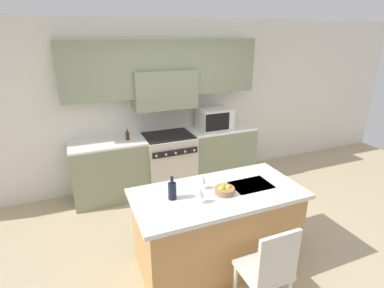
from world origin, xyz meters
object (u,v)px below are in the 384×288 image
(microwave, at_px, (214,119))
(oil_bottle_on_counter, at_px, (128,136))
(wine_bottle, at_px, (172,190))
(wine_glass_near, at_px, (200,193))
(fruit_bowl, at_px, (224,190))
(island_chair, at_px, (269,269))
(range_stove, at_px, (169,162))
(wine_glass_far, at_px, (202,179))

(microwave, relative_size, oil_bottle_on_counter, 3.25)
(microwave, height_order, wine_bottle, microwave)
(wine_glass_near, height_order, oil_bottle_on_counter, oil_bottle_on_counter)
(wine_bottle, distance_m, fruit_bowl, 0.55)
(island_chair, distance_m, fruit_bowl, 0.85)
(microwave, bearing_deg, island_chair, -106.48)
(fruit_bowl, relative_size, oil_bottle_on_counter, 1.23)
(wine_bottle, distance_m, oil_bottle_on_counter, 1.88)
(island_chair, bearing_deg, range_stove, 90.58)
(range_stove, bearing_deg, island_chair, -89.42)
(island_chair, xyz_separation_m, fruit_bowl, (-0.06, 0.74, 0.41))
(range_stove, relative_size, oil_bottle_on_counter, 5.54)
(microwave, height_order, wine_glass_far, microwave)
(wine_glass_near, relative_size, wine_glass_far, 1.00)
(fruit_bowl, bearing_deg, oil_bottle_on_counter, 107.22)
(microwave, xyz_separation_m, fruit_bowl, (-0.87, -1.99, -0.16))
(microwave, height_order, fruit_bowl, microwave)
(range_stove, bearing_deg, wine_glass_far, -96.53)
(wine_glass_near, xyz_separation_m, oil_bottle_on_counter, (-0.31, 2.06, -0.02))
(wine_bottle, bearing_deg, wine_glass_near, -38.18)
(microwave, distance_m, wine_glass_far, 2.09)
(range_stove, relative_size, wine_glass_far, 5.62)
(island_chair, relative_size, fruit_bowl, 4.70)
(range_stove, xyz_separation_m, oil_bottle_on_counter, (-0.65, 0.01, 0.54))
(wine_glass_near, height_order, fruit_bowl, wine_glass_near)
(range_stove, bearing_deg, microwave, 1.28)
(island_chair, xyz_separation_m, wine_glass_near, (-0.37, 0.67, 0.48))
(island_chair, height_order, wine_glass_near, wine_glass_near)
(wine_glass_near, xyz_separation_m, wine_glass_far, (0.14, 0.25, 0.00))
(wine_glass_near, relative_size, fruit_bowl, 0.80)
(oil_bottle_on_counter, bearing_deg, wine_glass_near, -81.55)
(microwave, xyz_separation_m, wine_glass_far, (-1.04, -1.81, -0.09))
(wine_bottle, height_order, wine_glass_far, wine_bottle)
(wine_glass_near, bearing_deg, wine_glass_far, 61.27)
(wine_glass_near, bearing_deg, range_stove, 80.49)
(microwave, bearing_deg, range_stove, -178.72)
(oil_bottle_on_counter, bearing_deg, microwave, 0.26)
(range_stove, height_order, island_chair, island_chair)
(wine_bottle, xyz_separation_m, wine_glass_far, (0.36, 0.07, 0.02))
(range_stove, bearing_deg, oil_bottle_on_counter, 178.94)
(range_stove, distance_m, microwave, 1.06)
(wine_bottle, distance_m, wine_glass_far, 0.37)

